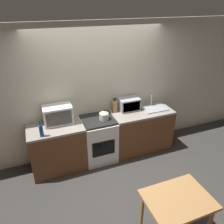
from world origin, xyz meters
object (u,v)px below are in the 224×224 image
stove_range (99,139)px  dining_table (177,205)px  kettle (104,115)px  toaster_oven (129,104)px  bottle (41,130)px  microwave (58,115)px

stove_range → dining_table: bearing=-78.7°
kettle → dining_table: 1.99m
toaster_oven → stove_range: bearing=-168.0°
kettle → bottle: bottle is taller
kettle → bottle: size_ratio=0.73×
kettle → dining_table: (0.29, -1.93, -0.37)m
microwave → toaster_oven: microwave is taller
stove_range → kettle: size_ratio=4.31×
kettle → bottle: (-1.14, -0.18, 0.02)m
kettle → microwave: 0.84m
kettle → microwave: bearing=168.2°
stove_range → kettle: kettle is taller
microwave → bottle: (-0.33, -0.35, -0.06)m
bottle → toaster_oven: 1.78m
microwave → stove_range: bearing=-10.2°
toaster_oven → microwave: bearing=-179.1°
toaster_oven → dining_table: toaster_oven is taller
toaster_oven → kettle: bearing=-162.2°
stove_range → kettle: 0.55m
kettle → toaster_oven: bearing=17.8°
bottle → kettle: bearing=8.9°
dining_table → bottle: bearing=129.1°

